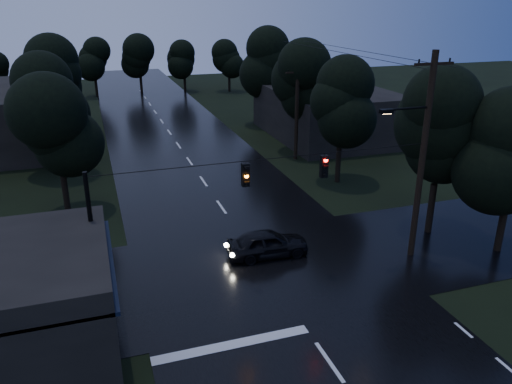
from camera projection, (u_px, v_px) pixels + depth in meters
main_road at (190, 162)px, 39.80m from camera, size 12.00×120.00×0.02m
cross_street at (264, 269)px, 23.85m from camera, size 60.00×9.00×0.02m
building_far_right at (327, 113)px, 46.70m from camera, size 10.00×14.00×4.40m
building_far_left at (8, 117)px, 43.63m from camera, size 10.00×16.00×5.00m
utility_pole_main at (421, 155)px, 23.28m from camera, size 3.50×0.30×10.00m
utility_pole_far at (297, 112)px, 39.10m from camera, size 2.00×0.30×7.50m
anchor_pole_left at (94, 244)px, 19.68m from camera, size 0.18×0.18×6.00m
span_signals at (285, 170)px, 21.25m from camera, size 15.00×0.37×1.12m
tree_corner_near at (442, 126)px, 25.55m from camera, size 4.48×4.48×9.44m
tree_left_a at (56, 128)px, 28.18m from camera, size 3.92×3.92×8.26m
tree_left_b at (51, 98)px, 34.96m from camera, size 4.20×4.20×8.85m
tree_left_c at (48, 75)px, 43.51m from camera, size 4.48×4.48×9.44m
tree_right_a at (342, 103)px, 33.36m from camera, size 4.20×4.20×8.85m
tree_right_b at (303, 80)px, 40.50m from camera, size 4.48×4.48×9.44m
tree_right_c at (268, 62)px, 49.40m from camera, size 4.76×4.76×10.03m
car at (268, 243)px, 24.82m from camera, size 4.12×1.81×1.38m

